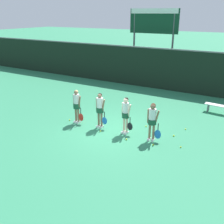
% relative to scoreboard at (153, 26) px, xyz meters
% --- Properties ---
extents(ground_plane, '(140.00, 140.00, 0.00)m').
position_rel_scoreboard_xyz_m(ground_plane, '(1.97, -9.50, -4.16)').
color(ground_plane, '#2D7F56').
extents(fence_windscreen, '(60.00, 0.08, 2.86)m').
position_rel_scoreboard_xyz_m(fence_windscreen, '(1.97, -1.72, -2.71)').
color(fence_windscreen, black).
rests_on(fence_windscreen, ground_plane).
extents(scoreboard, '(3.76, 0.15, 5.38)m').
position_rel_scoreboard_xyz_m(scoreboard, '(0.00, 0.00, 0.00)').
color(scoreboard, '#515156').
rests_on(scoreboard, ground_plane).
extents(player_0, '(0.62, 0.34, 1.67)m').
position_rel_scoreboard_xyz_m(player_0, '(0.12, -9.57, -3.19)').
color(player_0, '#8C664C').
rests_on(player_0, ground_plane).
extents(player_1, '(0.62, 0.34, 1.68)m').
position_rel_scoreboard_xyz_m(player_1, '(1.39, -9.47, -3.17)').
color(player_1, '#8C664C').
rests_on(player_1, ground_plane).
extents(player_2, '(0.59, 0.33, 1.68)m').
position_rel_scoreboard_xyz_m(player_2, '(2.72, -9.44, -3.17)').
color(player_2, beige).
rests_on(player_2, ground_plane).
extents(player_3, '(0.64, 0.35, 1.67)m').
position_rel_scoreboard_xyz_m(player_3, '(4.00, -9.51, -3.17)').
color(player_3, '#8C664C').
rests_on(player_3, ground_plane).
extents(tennis_ball_0, '(0.07, 0.07, 0.07)m').
position_rel_scoreboard_xyz_m(tennis_ball_0, '(5.28, -9.52, -4.12)').
color(tennis_ball_0, '#CCE033').
rests_on(tennis_ball_0, ground_plane).
extents(tennis_ball_1, '(0.07, 0.07, 0.07)m').
position_rel_scoreboard_xyz_m(tennis_ball_1, '(3.24, -8.33, -4.12)').
color(tennis_ball_1, '#CCE033').
rests_on(tennis_ball_1, ground_plane).
extents(tennis_ball_2, '(0.07, 0.07, 0.07)m').
position_rel_scoreboard_xyz_m(tennis_ball_2, '(-0.39, -9.57, -4.12)').
color(tennis_ball_2, '#CCE033').
rests_on(tennis_ball_2, ground_plane).
extents(tennis_ball_3, '(0.07, 0.07, 0.07)m').
position_rel_scoreboard_xyz_m(tennis_ball_3, '(3.08, -10.02, -4.12)').
color(tennis_ball_3, '#CCE033').
rests_on(tennis_ball_3, ground_plane).
extents(tennis_ball_4, '(0.07, 0.07, 0.07)m').
position_rel_scoreboard_xyz_m(tennis_ball_4, '(4.95, -7.71, -4.12)').
color(tennis_ball_4, '#CCE033').
rests_on(tennis_ball_4, ground_plane).
extents(tennis_ball_5, '(0.07, 0.07, 0.07)m').
position_rel_scoreboard_xyz_m(tennis_ball_5, '(4.25, -9.91, -4.12)').
color(tennis_ball_5, '#CCE033').
rests_on(tennis_ball_5, ground_plane).
extents(tennis_ball_6, '(0.07, 0.07, 0.07)m').
position_rel_scoreboard_xyz_m(tennis_ball_6, '(4.71, -8.66, -4.12)').
color(tennis_ball_6, '#CCE033').
rests_on(tennis_ball_6, ground_plane).
extents(tennis_ball_7, '(0.07, 0.07, 0.07)m').
position_rel_scoreboard_xyz_m(tennis_ball_7, '(1.66, -9.88, -4.12)').
color(tennis_ball_7, '#CCE033').
rests_on(tennis_ball_7, ground_plane).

